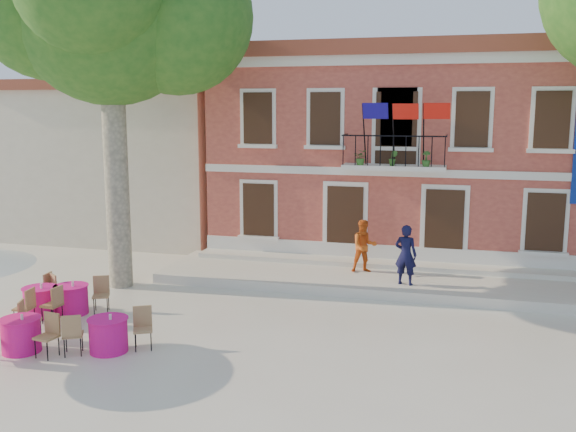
% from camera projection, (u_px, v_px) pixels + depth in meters
% --- Properties ---
extents(ground, '(90.00, 90.00, 0.00)m').
position_uv_depth(ground, '(286.00, 326.00, 15.93)').
color(ground, beige).
rests_on(ground, ground).
extents(main_building, '(13.50, 9.59, 7.50)m').
position_uv_depth(main_building, '(406.00, 149.00, 24.29)').
color(main_building, '#CA5E49').
rests_on(main_building, ground).
extents(neighbor_west, '(9.40, 9.40, 6.40)m').
position_uv_depth(neighbor_west, '(144.00, 156.00, 28.29)').
color(neighbor_west, beige).
rests_on(neighbor_west, ground).
extents(terrace, '(14.00, 3.40, 0.30)m').
position_uv_depth(terrace, '(387.00, 280.00, 19.58)').
color(terrace, silver).
rests_on(terrace, ground).
extents(plane_tree_west, '(5.60, 5.60, 11.00)m').
position_uv_depth(plane_tree_west, '(109.00, 9.00, 18.17)').
color(plane_tree_west, '#A59E84').
rests_on(plane_tree_west, ground).
extents(pedestrian_navy, '(0.71, 0.53, 1.76)m').
position_uv_depth(pedestrian_navy, '(406.00, 255.00, 18.43)').
color(pedestrian_navy, black).
rests_on(pedestrian_navy, terrace).
extents(pedestrian_orange, '(0.97, 0.86, 1.64)m').
position_uv_depth(pedestrian_orange, '(364.00, 246.00, 19.84)').
color(pedestrian_orange, '#D85919').
rests_on(pedestrian_orange, terrace).
extents(cafe_table_0, '(0.90, 1.95, 0.95)m').
position_uv_depth(cafe_table_0, '(40.00, 300.00, 16.64)').
color(cafe_table_0, '#EA1673').
rests_on(cafe_table_0, ground).
extents(cafe_table_1, '(1.90, 1.26, 0.95)m').
position_uv_depth(cafe_table_1, '(108.00, 333.00, 14.22)').
color(cafe_table_1, '#EA1673').
rests_on(cafe_table_1, ground).
extents(cafe_table_2, '(1.75, 1.85, 0.95)m').
position_uv_depth(cafe_table_2, '(21.00, 333.00, 14.21)').
color(cafe_table_2, '#EA1673').
rests_on(cafe_table_2, ground).
extents(cafe_table_3, '(1.86, 1.70, 0.95)m').
position_uv_depth(cafe_table_3, '(72.00, 298.00, 16.83)').
color(cafe_table_3, '#EA1673').
rests_on(cafe_table_3, ground).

